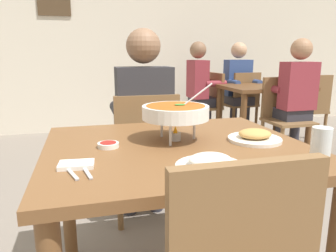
{
  "coord_description": "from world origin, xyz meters",
  "views": [
    {
      "loc": [
        -0.38,
        -1.28,
        1.15
      ],
      "look_at": [
        0.0,
        0.15,
        0.82
      ],
      "focal_mm": 34.05,
      "sensor_mm": 36.0,
      "label": 1
    }
  ],
  "objects_px": {
    "curry_bowl": "(176,113)",
    "appetizer_plate": "(255,137)",
    "sauce_dish": "(108,145)",
    "patron_bg_left": "(295,92)",
    "chair_bg_right": "(208,102)",
    "patron_bg_middle": "(239,83)",
    "chair_bg_left": "(283,113)",
    "chair_bg_corner": "(309,106)",
    "chair_diner_main": "(145,150)",
    "rice_plate": "(210,164)",
    "drink_glass": "(321,147)",
    "dining_table_far": "(263,97)",
    "patron_bg_right": "(200,85)",
    "chair_bg_middle": "(242,100)",
    "diner_main": "(143,115)",
    "dining_table_main": "(177,169)"
  },
  "relations": [
    {
      "from": "drink_glass",
      "to": "chair_bg_corner",
      "type": "xyz_separation_m",
      "value": [
        1.93,
        2.48,
        -0.31
      ]
    },
    {
      "from": "appetizer_plate",
      "to": "sauce_dish",
      "type": "bearing_deg",
      "value": 174.3
    },
    {
      "from": "chair_bg_middle",
      "to": "patron_bg_right",
      "type": "bearing_deg",
      "value": -178.42
    },
    {
      "from": "appetizer_plate",
      "to": "patron_bg_middle",
      "type": "relative_size",
      "value": 0.18
    },
    {
      "from": "dining_table_main",
      "to": "chair_bg_left",
      "type": "relative_size",
      "value": 1.24
    },
    {
      "from": "chair_bg_middle",
      "to": "diner_main",
      "type": "bearing_deg",
      "value": -131.9
    },
    {
      "from": "appetizer_plate",
      "to": "sauce_dish",
      "type": "distance_m",
      "value": 0.65
    },
    {
      "from": "diner_main",
      "to": "chair_bg_right",
      "type": "relative_size",
      "value": 1.46
    },
    {
      "from": "curry_bowl",
      "to": "patron_bg_left",
      "type": "bearing_deg",
      "value": 41.6
    },
    {
      "from": "chair_bg_right",
      "to": "diner_main",
      "type": "bearing_deg",
      "value": -122.67
    },
    {
      "from": "chair_bg_right",
      "to": "patron_bg_middle",
      "type": "bearing_deg",
      "value": 7.14
    },
    {
      "from": "chair_bg_left",
      "to": "patron_bg_left",
      "type": "relative_size",
      "value": 0.69
    },
    {
      "from": "chair_bg_right",
      "to": "dining_table_far",
      "type": "bearing_deg",
      "value": -46.08
    },
    {
      "from": "dining_table_far",
      "to": "chair_bg_middle",
      "type": "relative_size",
      "value": 1.11
    },
    {
      "from": "chair_bg_left",
      "to": "chair_bg_middle",
      "type": "height_order",
      "value": "same"
    },
    {
      "from": "dining_table_far",
      "to": "sauce_dish",
      "type": "bearing_deg",
      "value": -133.19
    },
    {
      "from": "patron_bg_left",
      "to": "patron_bg_right",
      "type": "distance_m",
      "value": 1.29
    },
    {
      "from": "curry_bowl",
      "to": "appetizer_plate",
      "type": "height_order",
      "value": "curry_bowl"
    },
    {
      "from": "patron_bg_middle",
      "to": "chair_bg_middle",
      "type": "bearing_deg",
      "value": -46.41
    },
    {
      "from": "rice_plate",
      "to": "chair_bg_left",
      "type": "height_order",
      "value": "chair_bg_left"
    },
    {
      "from": "appetizer_plate",
      "to": "chair_bg_middle",
      "type": "bearing_deg",
      "value": 63.18
    },
    {
      "from": "chair_bg_left",
      "to": "chair_bg_corner",
      "type": "xyz_separation_m",
      "value": [
        0.63,
        0.39,
        0.0
      ]
    },
    {
      "from": "appetizer_plate",
      "to": "dining_table_main",
      "type": "bearing_deg",
      "value": 174.92
    },
    {
      "from": "drink_glass",
      "to": "patron_bg_middle",
      "type": "distance_m",
      "value": 3.45
    },
    {
      "from": "chair_bg_corner",
      "to": "chair_bg_left",
      "type": "bearing_deg",
      "value": -148.43
    },
    {
      "from": "chair_diner_main",
      "to": "curry_bowl",
      "type": "bearing_deg",
      "value": -88.87
    },
    {
      "from": "dining_table_main",
      "to": "diner_main",
      "type": "relative_size",
      "value": 0.85
    },
    {
      "from": "patron_bg_right",
      "to": "curry_bowl",
      "type": "bearing_deg",
      "value": -112.63
    },
    {
      "from": "drink_glass",
      "to": "chair_diner_main",
      "type": "bearing_deg",
      "value": 111.38
    },
    {
      "from": "dining_table_far",
      "to": "patron_bg_middle",
      "type": "relative_size",
      "value": 0.76
    },
    {
      "from": "rice_plate",
      "to": "patron_bg_right",
      "type": "xyz_separation_m",
      "value": [
        1.12,
        3.1,
        -0.04
      ]
    },
    {
      "from": "dining_table_far",
      "to": "rice_plate",
      "type": "bearing_deg",
      "value": -124.43
    },
    {
      "from": "chair_bg_left",
      "to": "chair_bg_right",
      "type": "distance_m",
      "value": 1.14
    },
    {
      "from": "appetizer_plate",
      "to": "sauce_dish",
      "type": "relative_size",
      "value": 2.67
    },
    {
      "from": "appetizer_plate",
      "to": "dining_table_far",
      "type": "relative_size",
      "value": 0.24
    },
    {
      "from": "chair_diner_main",
      "to": "dining_table_far",
      "type": "distance_m",
      "value": 2.32
    },
    {
      "from": "chair_bg_corner",
      "to": "patron_bg_right",
      "type": "bearing_deg",
      "value": 152.19
    },
    {
      "from": "drink_glass",
      "to": "sauce_dish",
      "type": "bearing_deg",
      "value": 152.14
    },
    {
      "from": "patron_bg_left",
      "to": "dining_table_far",
      "type": "bearing_deg",
      "value": 93.72
    },
    {
      "from": "sauce_dish",
      "to": "patron_bg_left",
      "type": "distance_m",
      "value": 2.67
    },
    {
      "from": "appetizer_plate",
      "to": "dining_table_far",
      "type": "bearing_deg",
      "value": 57.97
    },
    {
      "from": "sauce_dish",
      "to": "chair_bg_right",
      "type": "distance_m",
      "value": 3.17
    },
    {
      "from": "chair_bg_right",
      "to": "patron_bg_middle",
      "type": "xyz_separation_m",
      "value": [
        0.48,
        0.06,
        0.24
      ]
    },
    {
      "from": "rice_plate",
      "to": "patron_bg_left",
      "type": "distance_m",
      "value": 2.68
    },
    {
      "from": "curry_bowl",
      "to": "chair_bg_right",
      "type": "relative_size",
      "value": 0.37
    },
    {
      "from": "chair_bg_middle",
      "to": "patron_bg_middle",
      "type": "xyz_separation_m",
      "value": [
        -0.04,
        0.04,
        0.24
      ]
    },
    {
      "from": "curry_bowl",
      "to": "patron_bg_left",
      "type": "height_order",
      "value": "patron_bg_left"
    },
    {
      "from": "rice_plate",
      "to": "patron_bg_right",
      "type": "relative_size",
      "value": 0.18
    },
    {
      "from": "diner_main",
      "to": "curry_bowl",
      "type": "xyz_separation_m",
      "value": [
        0.01,
        -0.73,
        0.15
      ]
    },
    {
      "from": "curry_bowl",
      "to": "chair_bg_corner",
      "type": "height_order",
      "value": "curry_bowl"
    }
  ]
}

